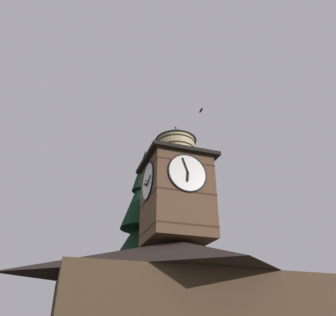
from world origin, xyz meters
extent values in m
pyramid|color=#2D231E|center=(1.75, -1.94, 4.91)|extent=(13.56, 10.31, 2.20)
cube|color=brown|center=(1.66, -2.46, 8.66)|extent=(3.84, 3.84, 5.31)
cube|color=#432E20|center=(1.66, -2.46, 6.64)|extent=(3.88, 3.88, 0.10)
cube|color=#432E20|center=(1.66, -2.46, 8.64)|extent=(3.88, 3.88, 0.10)
cube|color=#432E20|center=(1.66, -2.46, 10.63)|extent=(3.88, 3.88, 0.10)
cylinder|color=white|center=(1.66, -0.51, 9.82)|extent=(2.45, 0.10, 2.45)
torus|color=black|center=(1.66, -0.49, 9.82)|extent=(2.55, 0.10, 2.55)
cube|color=black|center=(1.69, -0.41, 9.52)|extent=(0.17, 0.04, 0.62)
cube|color=black|center=(1.83, -0.41, 10.30)|extent=(0.41, 0.04, 0.97)
sphere|color=black|center=(1.66, -0.40, 9.82)|extent=(0.10, 0.10, 0.10)
cylinder|color=white|center=(3.61, -2.46, 9.82)|extent=(0.10, 2.45, 2.45)
torus|color=black|center=(3.63, -2.46, 9.82)|extent=(0.10, 2.55, 2.55)
cube|color=black|center=(3.71, -2.74, 9.70)|extent=(0.04, 0.61, 0.36)
cube|color=black|center=(3.71, -2.00, 9.62)|extent=(0.04, 0.95, 0.48)
sphere|color=black|center=(3.72, -2.46, 9.82)|extent=(0.10, 0.10, 0.10)
cube|color=black|center=(1.66, -2.46, 11.44)|extent=(4.54, 4.54, 0.25)
cylinder|color=tan|center=(1.66, -2.46, 12.39)|extent=(2.65, 2.65, 1.64)
cylinder|color=#2D2319|center=(1.66, -2.46, 11.84)|extent=(2.71, 2.71, 0.10)
cylinder|color=#2D2319|center=(1.66, -2.46, 12.39)|extent=(2.71, 2.71, 0.10)
cylinder|color=#2D2319|center=(1.66, -2.46, 12.93)|extent=(2.71, 2.71, 0.10)
cone|color=#424C5B|center=(1.66, -2.46, 13.73)|extent=(2.95, 2.95, 1.05)
sphere|color=#424C5B|center=(1.66, -2.46, 14.36)|extent=(0.16, 0.16, 0.16)
cone|color=black|center=(2.36, -8.36, 4.41)|extent=(6.55, 6.55, 4.89)
cone|color=black|center=(2.36, -8.36, 7.36)|extent=(5.04, 5.04, 4.38)
cone|color=black|center=(2.36, -8.36, 10.97)|extent=(3.53, 3.53, 5.20)
cone|color=black|center=(2.36, -8.36, 13.52)|extent=(2.01, 2.01, 3.90)
sphere|color=silver|center=(-11.49, -29.87, 9.26)|extent=(1.54, 1.54, 1.54)
ellipsoid|color=black|center=(-0.27, -2.09, 16.09)|extent=(0.20, 0.12, 0.11)
cube|color=black|center=(-0.28, -2.22, 16.09)|extent=(0.15, 0.28, 0.06)
cube|color=black|center=(-0.27, -1.95, 16.09)|extent=(0.15, 0.28, 0.06)
camera|label=1|loc=(8.48, 15.77, 1.39)|focal=34.27mm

